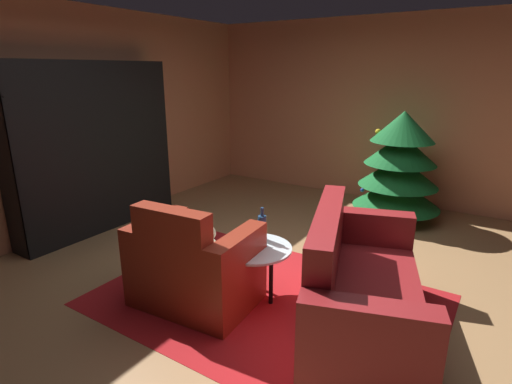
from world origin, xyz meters
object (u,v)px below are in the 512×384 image
object	(u,v)px
bottle_on_table	(262,227)
decorated_tree	(399,166)
book_stack_on_table	(252,241)
coffee_table	(255,253)
couch_red	(359,294)
armchair_red	(193,268)
bookshelf_unit	(106,149)

from	to	relation	value
bottle_on_table	decorated_tree	distance (m)	2.55
decorated_tree	book_stack_on_table	bearing A→B (deg)	-101.86
coffee_table	couch_red	bearing A→B (deg)	-0.21
armchair_red	decorated_tree	bearing A→B (deg)	73.42
bookshelf_unit	bottle_on_table	bearing A→B (deg)	-7.46
armchair_red	bottle_on_table	xyz separation A→B (m)	(0.35, 0.53, 0.27)
bookshelf_unit	bottle_on_table	world-z (taller)	bookshelf_unit
armchair_red	book_stack_on_table	xyz separation A→B (m)	(0.34, 0.38, 0.19)
armchair_red	couch_red	bearing A→B (deg)	15.16
couch_red	decorated_tree	distance (m)	2.73
coffee_table	decorated_tree	world-z (taller)	decorated_tree
couch_red	coffee_table	size ratio (longest dim) A/B	2.92
armchair_red	book_stack_on_table	bearing A→B (deg)	47.67
couch_red	bottle_on_table	distance (m)	1.01
couch_red	bottle_on_table	bearing A→B (deg)	169.51
bookshelf_unit	decorated_tree	world-z (taller)	bookshelf_unit
armchair_red	book_stack_on_table	size ratio (longest dim) A/B	4.60
armchair_red	couch_red	xyz separation A→B (m)	(1.31, 0.35, -0.00)
bookshelf_unit	coffee_table	size ratio (longest dim) A/B	3.28
coffee_table	bottle_on_table	world-z (taller)	bottle_on_table
book_stack_on_table	bookshelf_unit	bearing A→B (deg)	169.08
coffee_table	bottle_on_table	size ratio (longest dim) A/B	2.13
book_stack_on_table	decorated_tree	xyz separation A→B (m)	(0.56, 2.65, 0.20)
coffee_table	decorated_tree	size ratio (longest dim) A/B	0.45
armchair_red	decorated_tree	xyz separation A→B (m)	(0.90, 3.02, 0.39)
couch_red	coffee_table	distance (m)	0.93
couch_red	bookshelf_unit	bearing A→B (deg)	171.70
couch_red	decorated_tree	world-z (taller)	decorated_tree
bookshelf_unit	bottle_on_table	distance (m)	2.54
bookshelf_unit	couch_red	size ratio (longest dim) A/B	1.12
bookshelf_unit	armchair_red	world-z (taller)	bookshelf_unit
bookshelf_unit	coffee_table	distance (m)	2.63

